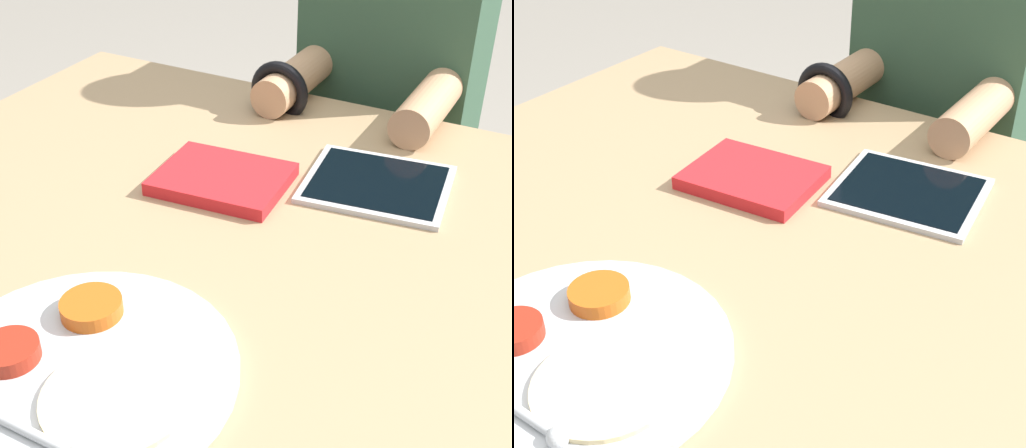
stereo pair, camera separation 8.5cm
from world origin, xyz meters
TOP-DOWN VIEW (x-y plane):
  - dining_table at (0.00, 0.00)m, footprint 1.13×1.01m
  - thali_tray at (0.02, -0.27)m, footprint 0.33×0.33m
  - red_notebook at (-0.05, 0.14)m, footprint 0.20×0.16m
  - tablet_device at (0.15, 0.24)m, footprint 0.23×0.20m
  - person_diner at (0.03, 0.67)m, footprint 0.35×0.41m

SIDE VIEW (x-z plane):
  - dining_table at x=0.00m, z-range 0.00..0.71m
  - person_diner at x=0.03m, z-range -0.03..1.14m
  - tablet_device at x=0.15m, z-range 0.71..0.72m
  - thali_tray at x=0.02m, z-range 0.70..0.73m
  - red_notebook at x=-0.05m, z-range 0.71..0.73m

